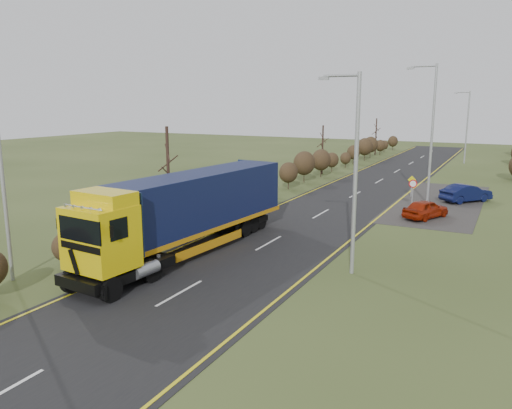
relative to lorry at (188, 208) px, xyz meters
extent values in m
plane|color=#35421C|center=(2.80, -0.65, -2.28)|extent=(160.00, 160.00, 0.00)
cube|color=black|center=(2.80, 9.35, -2.27)|extent=(8.00, 120.00, 0.02)
cube|color=#2E2B29|center=(9.30, 19.35, -2.27)|extent=(6.00, 18.00, 0.02)
cube|color=gold|center=(-0.90, 9.35, -2.25)|extent=(0.12, 116.00, 0.01)
cube|color=gold|center=(6.50, 9.35, -2.25)|extent=(0.12, 116.00, 0.01)
cube|color=silver|center=(2.80, -4.65, -2.25)|extent=(0.12, 3.00, 0.01)
cube|color=silver|center=(2.80, 3.35, -2.25)|extent=(0.12, 3.00, 0.01)
cube|color=silver|center=(2.80, 11.35, -2.25)|extent=(0.12, 3.00, 0.01)
cube|color=silver|center=(2.80, 19.35, -2.25)|extent=(0.12, 3.00, 0.01)
cube|color=silver|center=(2.80, 27.35, -2.25)|extent=(0.12, 3.00, 0.01)
cube|color=silver|center=(2.80, 35.35, -2.25)|extent=(0.12, 3.00, 0.01)
cube|color=silver|center=(2.80, 43.35, -2.25)|extent=(0.12, 3.00, 0.01)
cube|color=silver|center=(2.80, 51.35, -2.25)|extent=(0.12, 3.00, 0.01)
cube|color=silver|center=(2.80, 59.35, -2.25)|extent=(0.12, 3.00, 0.01)
ellipsoid|color=black|center=(-3.22, -4.65, -1.14)|extent=(1.21, 1.57, 1.39)
ellipsoid|color=black|center=(-3.20, -0.65, -0.79)|extent=(1.58, 2.06, 1.82)
ellipsoid|color=black|center=(-3.18, 3.35, -0.44)|extent=(1.96, 2.55, 2.25)
ellipsoid|color=black|center=(-3.23, 7.35, -0.56)|extent=(1.83, 2.38, 2.10)
ellipsoid|color=black|center=(-3.15, 11.35, -0.99)|extent=(1.37, 1.78, 1.57)
ellipsoid|color=black|center=(-3.26, 15.35, -1.15)|extent=(1.20, 1.56, 1.38)
ellipsoid|color=black|center=(-3.12, 19.35, -0.82)|extent=(1.55, 2.02, 1.78)
ellipsoid|color=black|center=(-3.29, 23.35, -0.45)|extent=(1.95, 2.53, 2.24)
ellipsoid|color=black|center=(-3.10, 27.35, -0.54)|extent=(1.85, 2.41, 2.13)
ellipsoid|color=black|center=(-3.32, 31.35, -0.97)|extent=(1.40, 1.81, 1.61)
ellipsoid|color=black|center=(-3.07, 35.35, -1.16)|extent=(1.19, 1.55, 1.37)
ellipsoid|color=black|center=(-3.34, 39.35, -0.85)|extent=(1.52, 1.97, 1.75)
ellipsoid|color=black|center=(-3.04, 43.35, -0.46)|extent=(1.93, 2.51, 2.22)
ellipsoid|color=black|center=(-3.37, 47.35, -0.52)|extent=(1.88, 2.44, 2.16)
ellipsoid|color=black|center=(-3.02, 51.35, -0.94)|extent=(1.43, 1.85, 1.64)
ellipsoid|color=black|center=(-3.39, 55.35, -1.16)|extent=(1.19, 1.55, 1.37)
ellipsoid|color=black|center=(-3.00, 59.35, -0.88)|extent=(1.49, 1.93, 1.71)
cylinder|color=#2F1E17|center=(-3.70, 3.35, 0.75)|extent=(0.18, 0.18, 6.05)
cylinder|color=#2F1E17|center=(-3.70, 29.35, 0.25)|extent=(0.18, 0.18, 5.06)
cylinder|color=#2F1E17|center=(-3.70, 51.35, 0.29)|extent=(0.18, 0.18, 5.15)
cube|color=black|center=(0.00, -5.01, -1.61)|extent=(2.64, 4.56, 0.43)
cube|color=yellow|center=(0.00, -5.87, -0.04)|extent=(2.55, 2.29, 2.48)
cube|color=black|center=(0.00, -6.87, -1.75)|extent=(2.39, 0.31, 0.52)
cube|color=black|center=(-0.40, -6.93, -0.80)|extent=(0.58, 0.07, 1.03)
cube|color=black|center=(0.40, -6.93, -0.80)|extent=(0.58, 0.07, 1.03)
cube|color=black|center=(0.00, -6.90, 0.49)|extent=(2.24, 0.24, 0.91)
cube|color=black|center=(0.00, -6.93, -0.18)|extent=(2.19, 0.21, 0.27)
cube|color=yellow|center=(0.00, -5.54, 1.47)|extent=(2.49, 1.53, 0.53)
cylinder|color=silver|center=(0.00, -6.68, 1.30)|extent=(2.10, 0.23, 0.06)
cube|color=black|center=(-1.36, -6.68, 0.54)|extent=(0.09, 0.13, 0.43)
cube|color=black|center=(1.36, -6.68, 0.54)|extent=(0.09, 0.13, 0.43)
cylinder|color=gray|center=(-1.10, -4.63, -1.56)|extent=(0.63, 1.28, 0.53)
cylinder|color=gray|center=(1.10, -4.63, -1.56)|extent=(0.63, 1.28, 0.53)
cube|color=orange|center=(0.00, 1.19, -1.11)|extent=(3.36, 12.18, 0.23)
cube|color=black|center=(0.00, 1.19, 0.32)|extent=(3.31, 11.79, 2.62)
cube|color=#0F1F41|center=(0.00, 7.03, 0.32)|extent=(2.36, 0.25, 2.62)
cube|color=#0F1F41|center=(0.00, -4.65, 0.32)|extent=(2.36, 0.25, 2.62)
cube|color=black|center=(0.00, 4.82, -1.66)|extent=(2.47, 3.60, 0.33)
cube|color=orange|center=(-1.16, 0.24, -1.75)|extent=(0.48, 5.23, 0.43)
cube|color=orange|center=(1.16, 0.24, -1.75)|extent=(0.48, 5.23, 0.43)
cylinder|color=black|center=(-1.00, -6.54, -1.78)|extent=(0.39, 1.01, 0.99)
cylinder|color=black|center=(1.00, -6.54, -1.78)|extent=(0.39, 1.01, 0.99)
cylinder|color=black|center=(-1.00, -4.15, -1.78)|extent=(0.39, 1.01, 0.99)
cylinder|color=black|center=(1.00, -4.15, -1.78)|extent=(0.39, 1.01, 0.99)
cylinder|color=black|center=(-1.00, 3.96, -1.78)|extent=(0.39, 1.01, 0.99)
cylinder|color=black|center=(1.00, 3.96, -1.78)|extent=(0.39, 1.01, 0.99)
cylinder|color=black|center=(-1.00, 4.91, -1.78)|extent=(0.39, 1.01, 0.99)
cylinder|color=black|center=(1.00, 4.91, -1.78)|extent=(0.39, 1.01, 0.99)
cylinder|color=black|center=(-1.00, 5.87, -1.78)|extent=(0.39, 1.01, 0.99)
cylinder|color=black|center=(1.00, 5.87, -1.78)|extent=(0.39, 1.01, 0.99)
imported|color=maroon|center=(9.24, 13.30, -1.67)|extent=(2.77, 3.88, 1.23)
imported|color=#090E34|center=(11.05, 20.34, -1.61)|extent=(3.66, 4.05, 1.34)
cylinder|color=#9DA0A3|center=(8.11, 0.79, 2.03)|extent=(0.18, 0.18, 8.62)
cylinder|color=#9DA0A3|center=(7.34, 0.79, 6.20)|extent=(1.53, 0.12, 0.12)
cube|color=#9DA0A3|center=(6.58, 0.79, 6.10)|extent=(0.43, 0.17, 0.13)
cylinder|color=#9DA0A3|center=(8.60, 18.23, 2.75)|extent=(0.18, 0.18, 10.06)
cylinder|color=#9DA0A3|center=(7.71, 18.23, 7.61)|extent=(1.79, 0.12, 0.12)
cube|color=#9DA0A3|center=(6.81, 18.23, 7.50)|extent=(0.50, 0.20, 0.16)
cylinder|color=#9DA0A3|center=(8.60, 46.21, 2.07)|extent=(0.18, 0.18, 8.70)
cylinder|color=#9DA0A3|center=(7.83, 46.21, 6.27)|extent=(1.55, 0.12, 0.12)
cube|color=#9DA0A3|center=(7.05, 46.21, 6.17)|extent=(0.43, 0.17, 0.14)
cylinder|color=#9DA0A3|center=(-4.40, -6.67, 3.01)|extent=(0.16, 0.16, 10.57)
cylinder|color=#9DA0A3|center=(7.90, 15.93, -1.38)|extent=(0.08, 0.08, 1.80)
cylinder|color=red|center=(7.90, 15.90, -0.48)|extent=(0.58, 0.04, 0.58)
cylinder|color=white|center=(7.90, 15.88, -0.48)|extent=(0.43, 0.02, 0.43)
cylinder|color=#9DA0A3|center=(7.00, 20.57, -1.64)|extent=(0.08, 0.08, 1.28)
cube|color=yellow|center=(7.00, 20.52, -0.90)|extent=(0.65, 0.04, 0.65)
camera|label=1|loc=(14.01, -19.72, 5.13)|focal=35.00mm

